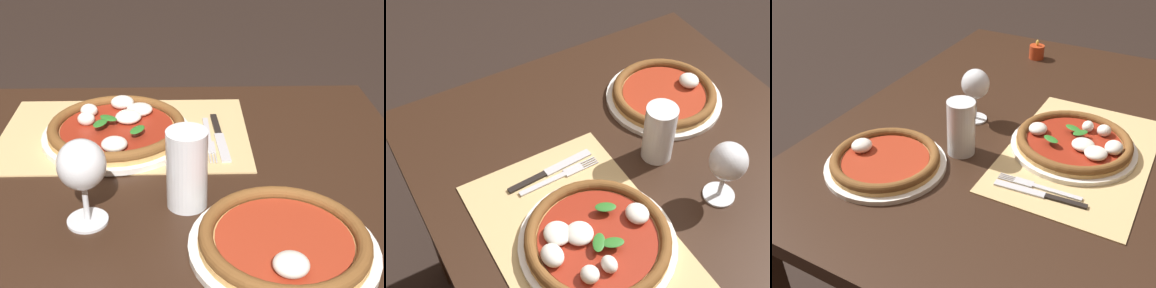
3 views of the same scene
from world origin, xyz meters
The scene contains 9 objects.
dining_table centered at (0.00, 0.00, 0.64)m, with size 1.36×0.94×0.74m.
paper_placemat centered at (-0.08, -0.21, 0.74)m, with size 0.54×0.35×0.00m, color tan.
pizza_near centered at (-0.07, -0.19, 0.76)m, with size 0.32×0.32×0.05m.
pizza_far centered at (-0.36, 0.20, 0.76)m, with size 0.30×0.30×0.05m.
wine_glass centered at (-0.05, 0.11, 0.85)m, with size 0.08×0.08×0.16m.
pint_glass centered at (-0.21, 0.07, 0.81)m, with size 0.07×0.07×0.15m.
fork centered at (-0.26, -0.17, 0.75)m, with size 0.02×0.20×0.00m.
knife centered at (-0.29, -0.18, 0.75)m, with size 0.03×0.22×0.01m.
votive_candle centered at (0.48, 0.12, 0.76)m, with size 0.06×0.06×0.07m.
Camera 3 is at (-1.06, -0.40, 1.39)m, focal length 42.00 mm.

